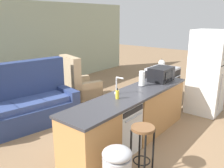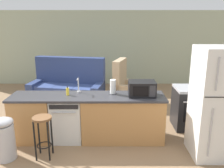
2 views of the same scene
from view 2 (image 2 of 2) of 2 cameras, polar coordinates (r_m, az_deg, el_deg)
ground_plane at (r=4.89m, az=-7.32°, el=-12.85°), size 24.00×24.00×0.00m
wall_back at (r=8.54m, az=-2.02°, el=8.59°), size 10.00×0.06×2.60m
kitchen_counter at (r=4.68m, az=-4.56°, el=-8.39°), size 2.94×0.66×0.90m
dishwasher at (r=4.74m, az=-10.52°, el=-8.26°), size 0.58×0.61×0.84m
stove_range at (r=5.44m, az=18.77°, el=-5.36°), size 0.76×0.68×0.90m
refrigerator at (r=4.32m, az=23.82°, el=-4.31°), size 0.72×0.73×1.89m
microwave at (r=4.49m, az=7.33°, el=-1.09°), size 0.50×0.37×0.28m
sink_faucet at (r=4.67m, az=-7.98°, el=-0.56°), size 0.07×0.18×0.30m
paper_towel_roll at (r=4.56m, az=0.34°, el=-0.71°), size 0.14×0.14×0.28m
soap_bottle at (r=4.58m, az=-10.52°, el=-1.76°), size 0.06×0.06×0.18m
kettle at (r=5.46m, az=20.50°, el=0.43°), size 0.21×0.17×0.19m
bar_stool at (r=4.19m, az=-16.21°, el=-10.19°), size 0.32×0.32×0.74m
trash_bin at (r=4.43m, az=-24.37°, el=-11.80°), size 0.35×0.35×0.74m
couch at (r=6.81m, az=-10.32°, el=-1.18°), size 2.13×1.25×1.27m
armchair at (r=6.87m, az=3.59°, el=-1.20°), size 1.01×1.05×1.20m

